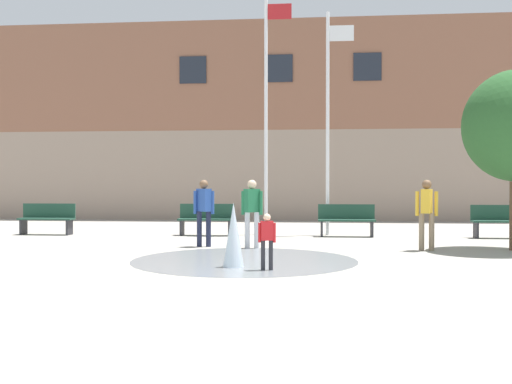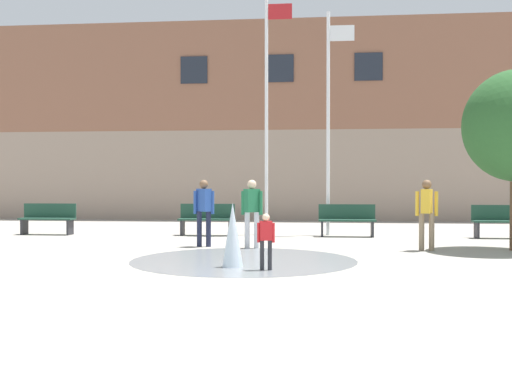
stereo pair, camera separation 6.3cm
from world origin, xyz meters
name	(u,v)px [view 1 (the left image)]	position (x,y,z in m)	size (l,w,h in m)	color
ground_plane	(181,327)	(0.00, 0.00, 0.00)	(100.00, 100.00, 0.00)	#9E998E
library_building	(283,127)	(0.00, 20.86, 4.06)	(36.00, 6.05, 8.12)	gray
splash_fountain	(239,247)	(-0.01, 4.96, 0.31)	(4.42, 4.42, 1.16)	gray
park_bench_left_of_flagpoles	(47,218)	(-6.41, 10.72, 0.48)	(1.60, 0.44, 0.91)	#28282D
park_bench_under_left_flagpole	(206,219)	(-1.70, 10.91, 0.48)	(1.60, 0.44, 0.91)	#28282D
park_bench_under_right_flagpole	(347,220)	(2.32, 10.90, 0.48)	(1.60, 0.44, 0.91)	#28282D
park_bench_near_trashcan	(502,221)	(6.53, 10.81, 0.48)	(1.60, 0.44, 0.91)	#28282D
child_with_pink_shirt	(267,237)	(0.58, 4.17, 0.58)	(0.31, 0.17, 0.99)	#28282D
adult_near_bench	(204,207)	(-1.21, 7.86, 0.93)	(0.50, 0.37, 1.59)	#1E233D
teen_by_trashcan	(427,209)	(3.91, 7.52, 0.93)	(0.50, 0.39, 1.59)	#89755B
adult_watching	(252,208)	(-0.04, 7.64, 0.93)	(0.50, 0.37, 1.59)	silver
flagpole_left	(267,105)	(0.02, 11.39, 3.82)	(0.80, 0.10, 7.16)	silver
flagpole_right	(329,116)	(1.83, 11.39, 3.47)	(0.80, 0.10, 6.49)	silver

